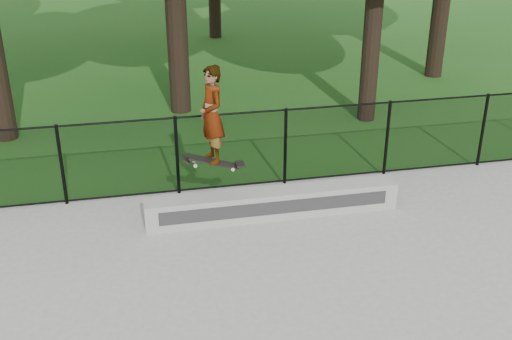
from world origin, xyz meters
name	(u,v)px	position (x,y,z in m)	size (l,w,h in m)	color
grind_ledge	(273,204)	(-0.51, 4.70, 0.30)	(4.33, 0.40, 0.48)	#9B9B96
skater_airborne	(212,117)	(-1.52, 4.66, 1.96)	(0.81, 0.64, 1.77)	black
chainlink_fence	(285,146)	(0.00, 5.90, 0.81)	(16.06, 0.06, 1.50)	black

